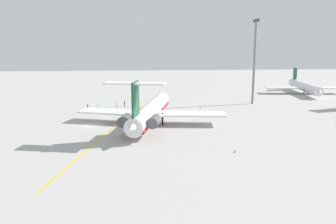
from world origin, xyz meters
The scene contains 11 objects.
ground centered at (0.00, 0.00, 0.00)m, with size 316.04×316.04×0.00m, color #ADADA8.
main_jetliner centered at (0.70, 13.65, 3.10)m, with size 38.66×34.49×11.36m.
airliner_far_left centered at (-43.33, 71.70, 2.53)m, with size 28.80×28.54×8.60m.
ground_crew_near_nose centered at (-18.38, -2.93, 1.10)m, with size 0.36×0.31×1.74m.
ground_crew_near_tail centered at (-21.89, 4.72, 1.07)m, with size 0.42×0.27×1.69m.
ground_crew_portside centered at (-22.91, 7.02, 1.10)m, with size 0.39×0.28×1.73m.
safety_cone_nose centered at (22.42, 27.43, 0.28)m, with size 0.40×0.40×0.55m, color #EA590F.
safety_cone_wingtip centered at (-17.71, 28.56, 0.28)m, with size 0.40×0.40×0.55m, color #EA590F.
safety_cone_tail centered at (-24.07, -1.26, 0.28)m, with size 0.40×0.40×0.55m, color #EA590F.
taxiway_centreline centered at (-0.37, 6.27, 0.00)m, with size 75.84×0.36×0.01m, color gold.
light_mast centered at (-24.51, 45.88, 13.80)m, with size 4.00×0.70×25.18m.
Camera 1 is at (78.24, 11.25, 18.38)m, focal length 37.32 mm.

